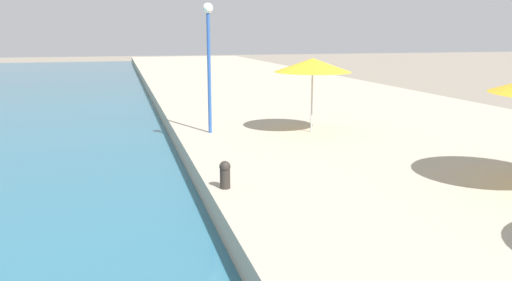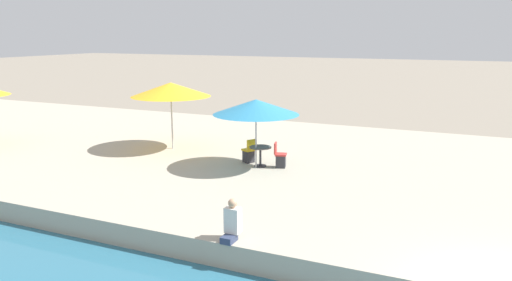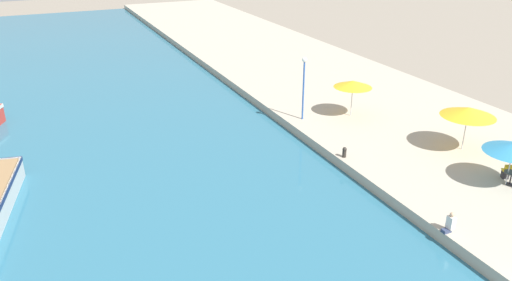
% 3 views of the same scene
% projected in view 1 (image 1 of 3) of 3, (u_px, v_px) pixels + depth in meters
% --- Properties ---
extents(quay_promenade, '(16.00, 90.00, 0.66)m').
position_uv_depth(quay_promenade, '(267.00, 90.00, 34.62)').
color(quay_promenade, '#B2A893').
rests_on(quay_promenade, ground_plane).
extents(cafe_umbrella_striped, '(2.76, 2.76, 2.67)m').
position_uv_depth(cafe_umbrella_striped, '(313.00, 65.00, 17.70)').
color(cafe_umbrella_striped, '#B7B7B7').
rests_on(cafe_umbrella_striped, quay_promenade).
extents(mooring_bollard, '(0.26, 0.26, 0.65)m').
position_uv_depth(mooring_bollard, '(225.00, 174.00, 11.55)').
color(mooring_bollard, '#2D2823').
rests_on(mooring_bollard, quay_promenade).
extents(lamppost, '(0.36, 0.36, 4.56)m').
position_uv_depth(lamppost, '(209.00, 46.00, 17.45)').
color(lamppost, '#28519E').
rests_on(lamppost, quay_promenade).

